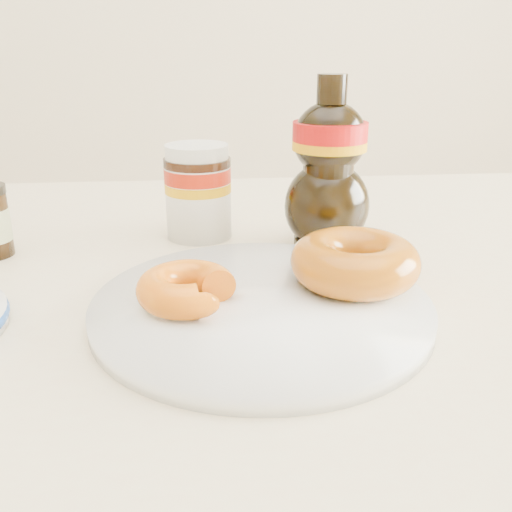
{
  "coord_description": "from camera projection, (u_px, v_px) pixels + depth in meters",
  "views": [
    {
      "loc": [
        -0.03,
        -0.41,
        0.97
      ],
      "look_at": [
        0.02,
        0.08,
        0.79
      ],
      "focal_mm": 40.0,
      "sensor_mm": 36.0,
      "label": 1
    }
  ],
  "objects": [
    {
      "name": "donut_bitten",
      "position": [
        187.0,
        288.0,
        0.47
      ],
      "size": [
        0.09,
        0.09,
        0.03
      ],
      "primitive_type": "torus",
      "rotation": [
        0.0,
        0.0,
        0.14
      ],
      "color": "#CA780B",
      "rests_on": "plate"
    },
    {
      "name": "syrup_bottle",
      "position": [
        329.0,
        163.0,
        0.63
      ],
      "size": [
        0.12,
        0.11,
        0.19
      ],
      "primitive_type": null,
      "rotation": [
        0.0,
        0.0,
        0.37
      ],
      "color": "black",
      "rests_on": "dining_table"
    },
    {
      "name": "nutella_jar",
      "position": [
        198.0,
        188.0,
        0.67
      ],
      "size": [
        0.08,
        0.08,
        0.11
      ],
      "rotation": [
        0.0,
        0.0,
        -0.21
      ],
      "color": "white",
      "rests_on": "dining_table"
    },
    {
      "name": "plate",
      "position": [
        261.0,
        306.0,
        0.49
      ],
      "size": [
        0.29,
        0.29,
        0.01
      ],
      "color": "white",
      "rests_on": "dining_table"
    },
    {
      "name": "donut_whole",
      "position": [
        355.0,
        261.0,
        0.51
      ],
      "size": [
        0.15,
        0.15,
        0.04
      ],
      "primitive_type": "torus",
      "rotation": [
        0.0,
        0.0,
        0.38
      ],
      "color": "#8B3609",
      "rests_on": "plate"
    },
    {
      "name": "dining_table",
      "position": [
        238.0,
        359.0,
        0.58
      ],
      "size": [
        1.4,
        0.9,
        0.75
      ],
      "color": "beige",
      "rests_on": "ground"
    }
  ]
}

